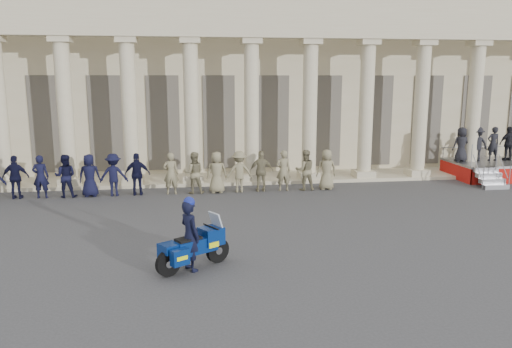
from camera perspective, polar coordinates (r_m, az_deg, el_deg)
The scene contains 6 objects.
ground at distance 14.53m, azimuth -1.63°, elevation -7.65°, with size 90.00×90.00×0.00m, color #39393C.
building at distance 28.48m, azimuth -4.90°, elevation 10.67°, with size 40.00×12.50×9.00m.
officer_rank at distance 20.63m, azimuth -17.20°, elevation -0.12°, with size 18.88×0.64×1.70m.
reviewing_stand at distance 25.82m, azimuth 25.47°, elevation 2.39°, with size 3.98×3.82×2.39m.
motorcycle at distance 12.41m, azimuth -7.08°, elevation -8.21°, with size 1.82×1.39×1.32m.
rider at distance 12.25m, azimuth -7.56°, elevation -6.81°, with size 0.69×0.76×1.84m.
Camera 1 is at (-1.44, -13.70, 4.62)m, focal length 35.00 mm.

